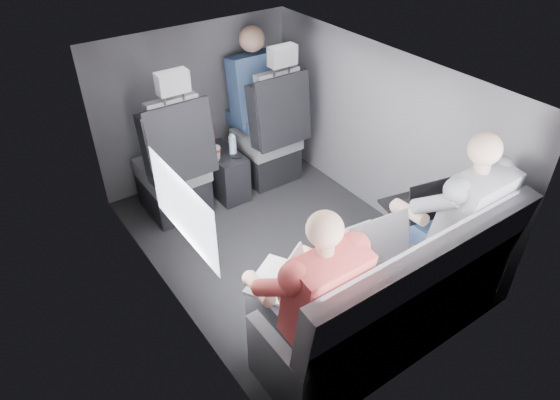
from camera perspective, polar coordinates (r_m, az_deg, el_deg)
floor at (r=3.80m, az=0.45°, el=-5.24°), size 2.60×2.60×0.00m
ceiling at (r=3.09m, az=0.57°, el=14.11°), size 2.60×2.60×0.00m
panel_left at (r=3.05m, az=-13.39°, el=-1.80°), size 0.02×2.60×1.35m
panel_right at (r=3.92m, az=11.36°, el=7.37°), size 0.02×2.60×1.35m
panel_front at (r=4.40m, az=-9.57°, el=10.74°), size 1.80×0.02×1.35m
panel_back at (r=2.67m, az=17.12°, el=-8.87°), size 1.80×0.02×1.35m
side_window at (r=2.70m, az=-11.06°, el=-1.02°), size 0.02×0.75×0.42m
seatbelt at (r=4.05m, az=0.18°, el=10.99°), size 0.35×0.11×0.59m
front_seat_left at (r=3.99m, az=-11.89°, el=3.27°), size 0.52×0.58×1.26m
front_seat_right at (r=4.35m, az=-1.13°, el=6.95°), size 0.52×0.58×1.26m
center_console at (r=4.29m, az=-6.39°, el=3.12°), size 0.24×0.48×0.41m
rear_bench at (r=3.02m, az=12.48°, el=-11.41°), size 1.60×0.57×0.92m
soda_cup at (r=4.06m, az=-7.37°, el=5.39°), size 0.08×0.08×0.25m
water_bottle at (r=4.12m, az=-5.44°, el=6.29°), size 0.06×0.06×0.18m
laptop_white at (r=2.63m, az=0.21°, el=-9.05°), size 0.40×0.44×0.24m
laptop_silver at (r=2.88m, az=9.70°, el=-4.72°), size 0.42×0.39×0.28m
laptop_black at (r=3.27m, az=15.71°, el=-0.34°), size 0.41×0.40×0.26m
passenger_rear_left at (r=2.57m, az=3.08°, el=-10.82°), size 0.49×0.61×1.20m
passenger_rear_right at (r=3.20m, az=18.89°, el=-1.83°), size 0.52×0.63×1.25m
passenger_front_right at (r=4.40m, az=-3.05°, el=12.39°), size 0.42×0.42×0.88m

